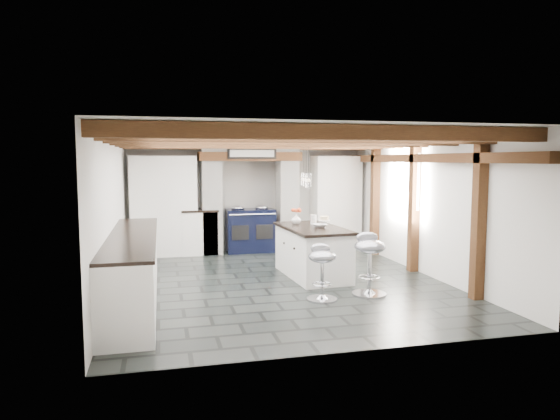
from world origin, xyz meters
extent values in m
plane|color=black|center=(0.00, 0.00, 0.00)|extent=(6.00, 6.00, 0.00)
plane|color=silver|center=(0.00, 3.00, 1.15)|extent=(5.00, 0.00, 5.00)
plane|color=silver|center=(-2.50, 0.00, 1.15)|extent=(0.00, 6.00, 6.00)
plane|color=silver|center=(2.50, 0.00, 1.15)|extent=(0.00, 6.00, 6.00)
plane|color=white|center=(0.00, 0.00, 2.30)|extent=(6.00, 6.00, 0.00)
cube|color=white|center=(-0.80, 2.70, 0.95)|extent=(0.40, 0.60, 1.90)
cube|color=white|center=(0.80, 2.70, 0.95)|extent=(0.40, 0.60, 1.90)
cube|color=#533217|center=(0.00, 2.70, 1.99)|extent=(2.10, 0.65, 0.18)
cube|color=white|center=(0.00, 2.70, 2.15)|extent=(2.00, 0.60, 0.31)
cube|color=black|center=(0.00, 2.38, 2.05)|extent=(1.00, 0.03, 0.22)
cube|color=silver|center=(0.00, 2.36, 2.05)|extent=(0.90, 0.01, 0.14)
cube|color=white|center=(-1.75, 2.70, 1.00)|extent=(1.30, 0.58, 2.00)
cube|color=white|center=(1.90, 2.70, 1.00)|extent=(1.00, 0.58, 2.00)
cube|color=white|center=(-2.20, -0.60, 0.44)|extent=(0.60, 3.80, 0.88)
cube|color=black|center=(-2.20, -0.60, 0.90)|extent=(0.64, 3.80, 0.04)
cube|color=white|center=(-1.05, 2.70, 0.44)|extent=(0.70, 0.60, 0.88)
cube|color=black|center=(-1.05, 2.70, 0.90)|extent=(0.74, 0.64, 0.04)
cube|color=#533217|center=(2.42, 0.00, 1.95)|extent=(0.15, 5.80, 0.14)
plane|color=white|center=(2.48, 0.60, 1.55)|extent=(0.00, 0.90, 0.90)
cube|color=#533217|center=(0.00, -2.60, 2.21)|extent=(5.00, 0.16, 0.16)
cube|color=#533217|center=(0.00, -1.73, 2.21)|extent=(5.00, 0.16, 0.16)
cube|color=#533217|center=(0.00, -0.87, 2.21)|extent=(5.00, 0.16, 0.16)
cube|color=#533217|center=(0.00, 0.00, 2.21)|extent=(5.00, 0.16, 0.16)
cube|color=#533217|center=(0.00, 0.87, 2.21)|extent=(5.00, 0.16, 0.16)
cube|color=#533217|center=(0.00, 1.73, 2.21)|extent=(5.00, 0.16, 0.16)
cube|color=#533217|center=(0.00, 2.60, 2.21)|extent=(5.00, 0.16, 0.16)
cube|color=#533217|center=(2.42, -1.60, 1.15)|extent=(0.15, 0.15, 2.30)
cube|color=#533217|center=(2.42, 0.20, 1.15)|extent=(0.15, 0.15, 2.30)
cube|color=#533217|center=(2.42, 1.80, 1.15)|extent=(0.15, 0.15, 2.30)
cylinder|color=black|center=(0.45, -0.05, 1.93)|extent=(0.01, 0.01, 0.56)
cylinder|color=white|center=(0.45, -0.05, 1.60)|extent=(0.09, 0.09, 0.22)
cylinder|color=black|center=(0.50, 0.25, 1.93)|extent=(0.01, 0.01, 0.56)
cylinder|color=white|center=(0.50, 0.25, 1.60)|extent=(0.09, 0.09, 0.22)
cylinder|color=black|center=(0.55, 0.55, 1.93)|extent=(0.01, 0.01, 0.56)
cylinder|color=white|center=(0.55, 0.55, 1.60)|extent=(0.09, 0.09, 0.22)
cube|color=black|center=(0.00, 2.68, 0.45)|extent=(1.00, 0.60, 0.90)
ellipsoid|color=silver|center=(-0.25, 2.68, 0.93)|extent=(0.28, 0.28, 0.11)
ellipsoid|color=silver|center=(0.25, 2.68, 0.93)|extent=(0.28, 0.28, 0.11)
cylinder|color=silver|center=(0.00, 2.36, 0.82)|extent=(0.95, 0.03, 0.03)
cube|color=black|center=(-0.25, 2.38, 0.45)|extent=(0.35, 0.02, 0.30)
cube|color=black|center=(0.25, 2.38, 0.45)|extent=(0.35, 0.02, 0.30)
cube|color=white|center=(0.61, 0.23, 0.39)|extent=(0.90, 1.65, 0.78)
cube|color=black|center=(0.61, 0.23, 0.80)|extent=(0.97, 1.72, 0.04)
imported|color=white|center=(0.45, 0.66, 0.91)|extent=(0.17, 0.17, 0.17)
ellipsoid|color=#D8461E|center=(0.45, 0.66, 1.05)|extent=(0.18, 0.18, 0.11)
cylinder|color=white|center=(0.72, 0.54, 0.91)|extent=(0.11, 0.11, 0.16)
imported|color=white|center=(0.70, 0.14, 0.85)|extent=(0.24, 0.24, 0.06)
cylinder|color=white|center=(0.83, 0.28, 0.87)|extent=(0.04, 0.04, 0.09)
cylinder|color=white|center=(0.83, 0.28, 0.92)|extent=(0.20, 0.20, 0.01)
cylinder|color=beige|center=(0.83, 0.28, 0.96)|extent=(0.15, 0.15, 0.06)
cylinder|color=silver|center=(1.05, -1.08, 0.02)|extent=(0.48, 0.48, 0.03)
cone|color=silver|center=(1.05, -1.08, 0.07)|extent=(0.22, 0.22, 0.09)
cylinder|color=silver|center=(1.05, -1.08, 0.36)|extent=(0.06, 0.06, 0.61)
torus|color=silver|center=(1.05, -1.08, 0.26)|extent=(0.31, 0.31, 0.02)
ellipsoid|color=gray|center=(1.05, -1.08, 0.70)|extent=(0.54, 0.54, 0.20)
ellipsoid|color=gray|center=(1.08, -0.98, 0.81)|extent=(0.33, 0.20, 0.17)
cylinder|color=silver|center=(0.32, -1.17, 0.01)|extent=(0.42, 0.42, 0.03)
cone|color=silver|center=(0.32, -1.17, 0.06)|extent=(0.19, 0.19, 0.08)
cylinder|color=silver|center=(0.32, -1.17, 0.31)|extent=(0.05, 0.05, 0.52)
torus|color=silver|center=(0.32, -1.17, 0.23)|extent=(0.27, 0.27, 0.02)
ellipsoid|color=gray|center=(0.32, -1.17, 0.61)|extent=(0.49, 0.49, 0.17)
ellipsoid|color=gray|center=(0.35, -1.08, 0.71)|extent=(0.29, 0.19, 0.15)
camera|label=1|loc=(-1.81, -7.54, 1.93)|focal=32.00mm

